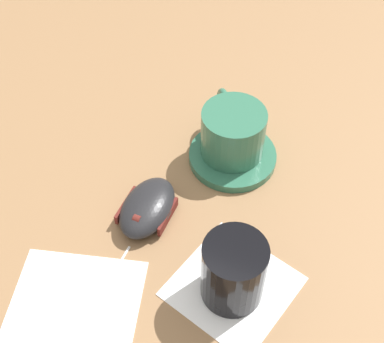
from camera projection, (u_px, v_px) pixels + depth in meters
ground_plane at (223, 248)px, 0.65m from camera, size 3.00×3.00×0.00m
saucer at (232, 156)px, 0.74m from camera, size 0.12×0.12×0.01m
coffee_cup at (233, 132)px, 0.71m from camera, size 0.10×0.09×0.07m
computer_mouse at (147, 207)px, 0.67m from camera, size 0.10×0.06×0.03m
napkin_under_glass at (233, 286)px, 0.62m from camera, size 0.15×0.15×0.00m
drinking_glass at (233, 271)px, 0.58m from camera, size 0.07×0.07×0.09m
napkin_spare at (73, 312)px, 0.60m from camera, size 0.18×0.18×0.00m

